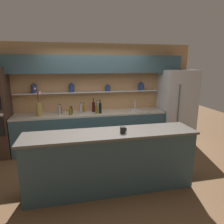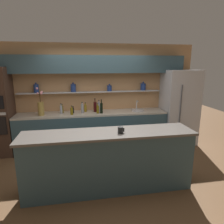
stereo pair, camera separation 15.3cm
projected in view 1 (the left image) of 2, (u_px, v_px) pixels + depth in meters
name	position (u px, v px, depth m)	size (l,w,h in m)	color
ground_plane	(105.00, 171.00, 4.01)	(12.00, 12.00, 0.00)	brown
back_wall_unit	(94.00, 86.00, 5.10)	(5.20, 0.44, 2.60)	tan
back_counter_unit	(92.00, 130.00, 5.05)	(3.69, 0.62, 0.92)	#334C56
island_counter	(111.00, 161.00, 3.35)	(2.82, 0.61, 1.02)	#334C56
refrigerator	(176.00, 107.00, 5.36)	(0.86, 0.73, 1.95)	#B7B7BC
flower_vase	(39.00, 108.00, 4.59)	(0.15, 0.14, 0.66)	olive
sink_fixture	(136.00, 110.00, 5.19)	(0.32, 0.32, 0.25)	#B7B7BC
bottle_oil_0	(84.00, 108.00, 4.99)	(0.06, 0.06, 0.24)	olive
bottle_wine_1	(100.00, 108.00, 4.86)	(0.07, 0.07, 0.34)	black
bottle_oil_2	(96.00, 109.00, 4.84)	(0.06, 0.06, 0.25)	brown
bottle_spirit_3	(60.00, 110.00, 4.77)	(0.06, 0.06, 0.25)	gray
bottle_oil_4	(61.00, 110.00, 4.87)	(0.07, 0.07, 0.23)	brown
bottle_spirit_5	(97.00, 107.00, 5.06)	(0.07, 0.07, 0.29)	gray
bottle_wine_6	(94.00, 107.00, 5.01)	(0.08, 0.08, 0.34)	#380C0C
bottle_spirit_7	(81.00, 109.00, 4.85)	(0.06, 0.06, 0.28)	gray
bottle_sauce_8	(72.00, 110.00, 4.86)	(0.05, 0.05, 0.17)	black
bottle_oil_9	(70.00, 112.00, 4.70)	(0.07, 0.07, 0.22)	brown
coffee_mug	(123.00, 130.00, 3.19)	(0.11, 0.09, 0.10)	black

